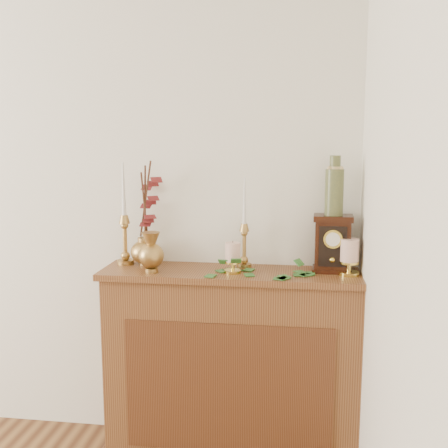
# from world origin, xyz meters

# --- Properties ---
(console_shelf) EXTENTS (1.24, 0.34, 0.93)m
(console_shelf) POSITION_xyz_m (1.40, 2.10, 0.44)
(console_shelf) COLOR brown
(console_shelf) RESTS_ON ground
(candlestick_left) EXTENTS (0.08, 0.08, 0.50)m
(candlestick_left) POSITION_xyz_m (0.86, 2.16, 1.09)
(candlestick_left) COLOR #A37741
(candlestick_left) RESTS_ON console_shelf
(candlestick_center) EXTENTS (0.07, 0.07, 0.44)m
(candlestick_center) POSITION_xyz_m (1.45, 2.17, 1.07)
(candlestick_center) COLOR #A37741
(candlestick_center) RESTS_ON console_shelf
(bud_vase) EXTENTS (0.12, 0.12, 0.19)m
(bud_vase) POSITION_xyz_m (1.03, 2.01, 1.02)
(bud_vase) COLOR #A37741
(bud_vase) RESTS_ON console_shelf
(ginger_jar) EXTENTS (0.21, 0.22, 0.52)m
(ginger_jar) POSITION_xyz_m (0.98, 2.19, 1.16)
(ginger_jar) COLOR #A37741
(ginger_jar) RESTS_ON console_shelf
(pillar_candle_left) EXTENTS (0.08, 0.08, 0.15)m
(pillar_candle_left) POSITION_xyz_m (1.41, 2.06, 1.01)
(pillar_candle_left) COLOR gold
(pillar_candle_left) RESTS_ON console_shelf
(pillar_candle_right) EXTENTS (0.09, 0.09, 0.18)m
(pillar_candle_right) POSITION_xyz_m (1.94, 2.09, 1.02)
(pillar_candle_right) COLOR gold
(pillar_candle_right) RESTS_ON console_shelf
(ivy_garland) EXTENTS (0.50, 0.23, 0.09)m
(ivy_garland) POSITION_xyz_m (1.58, 2.04, 0.94)
(ivy_garland) COLOR #2E6727
(ivy_garland) RESTS_ON console_shelf
(mantel_clock) EXTENTS (0.18, 0.13, 0.27)m
(mantel_clock) POSITION_xyz_m (1.87, 2.14, 1.06)
(mantel_clock) COLOR #33160A
(mantel_clock) RESTS_ON console_shelf
(ceramic_vase) EXTENTS (0.08, 0.08, 0.27)m
(ceramic_vase) POSITION_xyz_m (1.87, 2.15, 1.32)
(ceramic_vase) COLOR #1B372C
(ceramic_vase) RESTS_ON mantel_clock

